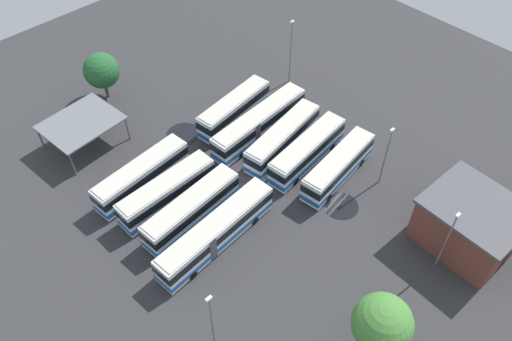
{
  "coord_description": "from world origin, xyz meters",
  "views": [
    {
      "loc": [
        -26.23,
        -29.95,
        44.83
      ],
      "look_at": [
        1.54,
        -0.93,
        1.6
      ],
      "focal_mm": 36.24,
      "sensor_mm": 36.0,
      "label": 1
    }
  ],
  "objects_px": {
    "bus_row0_slot4": "(142,176)",
    "lamp_post_by_building": "(447,239)",
    "bus_row1_slot2": "(283,138)",
    "bus_row0_slot1": "(216,233)",
    "bus_row1_slot1": "(307,151)",
    "bus_row1_slot4": "(234,109)",
    "tree_south_edge": "(101,71)",
    "lamp_post_far_corner": "(291,50)",
    "tree_west_edge": "(382,324)",
    "lamp_post_mid_lot": "(386,154)",
    "bus_row1_slot0": "(338,166)",
    "bus_row0_slot2": "(192,209)",
    "bus_row0_slot3": "(167,192)",
    "lamp_post_near_entrance": "(212,324)",
    "bus_row1_slot3": "(259,123)",
    "maintenance_shelter": "(81,123)",
    "depot_building": "(470,224)"
  },
  "relations": [
    {
      "from": "maintenance_shelter",
      "to": "tree_south_edge",
      "type": "distance_m",
      "value": 9.39
    },
    {
      "from": "bus_row1_slot1",
      "to": "bus_row1_slot3",
      "type": "bearing_deg",
      "value": 95.72
    },
    {
      "from": "bus_row1_slot2",
      "to": "bus_row1_slot1",
      "type": "bearing_deg",
      "value": -81.46
    },
    {
      "from": "bus_row0_slot4",
      "to": "bus_row1_slot4",
      "type": "relative_size",
      "value": 1.05
    },
    {
      "from": "lamp_post_mid_lot",
      "to": "bus_row1_slot0",
      "type": "bearing_deg",
      "value": 128.73
    },
    {
      "from": "lamp_post_near_entrance",
      "to": "bus_row1_slot3",
      "type": "bearing_deg",
      "value": 38.26
    },
    {
      "from": "bus_row1_slot0",
      "to": "bus_row0_slot2",
      "type": "bearing_deg",
      "value": 157.3
    },
    {
      "from": "tree_west_edge",
      "to": "tree_south_edge",
      "type": "xyz_separation_m",
      "value": [
        2.52,
        47.03,
        -0.6
      ]
    },
    {
      "from": "bus_row0_slot3",
      "to": "maintenance_shelter",
      "type": "bearing_deg",
      "value": 96.09
    },
    {
      "from": "bus_row1_slot0",
      "to": "bus_row1_slot1",
      "type": "bearing_deg",
      "value": 99.02
    },
    {
      "from": "lamp_post_by_building",
      "to": "tree_south_edge",
      "type": "xyz_separation_m",
      "value": [
        -9.13,
        45.99,
        -0.26
      ]
    },
    {
      "from": "bus_row1_slot0",
      "to": "maintenance_shelter",
      "type": "bearing_deg",
      "value": 125.69
    },
    {
      "from": "bus_row1_slot3",
      "to": "lamp_post_by_building",
      "type": "distance_m",
      "value": 26.39
    },
    {
      "from": "bus_row1_slot4",
      "to": "lamp_post_mid_lot",
      "type": "relative_size",
      "value": 1.4
    },
    {
      "from": "bus_row1_slot3",
      "to": "bus_row1_slot0",
      "type": "bearing_deg",
      "value": -83.09
    },
    {
      "from": "lamp_post_near_entrance",
      "to": "lamp_post_by_building",
      "type": "bearing_deg",
      "value": -21.27
    },
    {
      "from": "bus_row1_slot0",
      "to": "tree_south_edge",
      "type": "xyz_separation_m",
      "value": [
        -11.05,
        31.32,
        2.39
      ]
    },
    {
      "from": "bus_row1_slot3",
      "to": "maintenance_shelter",
      "type": "height_order",
      "value": "maintenance_shelter"
    },
    {
      "from": "bus_row1_slot1",
      "to": "depot_building",
      "type": "height_order",
      "value": "depot_building"
    },
    {
      "from": "maintenance_shelter",
      "to": "bus_row1_slot4",
      "type": "bearing_deg",
      "value": -30.01
    },
    {
      "from": "lamp_post_mid_lot",
      "to": "lamp_post_by_building",
      "type": "bearing_deg",
      "value": -114.81
    },
    {
      "from": "bus_row1_slot0",
      "to": "tree_south_edge",
      "type": "relative_size",
      "value": 1.74
    },
    {
      "from": "tree_west_edge",
      "to": "bus_row1_slot1",
      "type": "bearing_deg",
      "value": 57.01
    },
    {
      "from": "bus_row0_slot3",
      "to": "tree_south_edge",
      "type": "height_order",
      "value": "tree_south_edge"
    },
    {
      "from": "bus_row1_slot2",
      "to": "lamp_post_near_entrance",
      "type": "distance_m",
      "value": 26.75
    },
    {
      "from": "bus_row1_slot4",
      "to": "maintenance_shelter",
      "type": "height_order",
      "value": "maintenance_shelter"
    },
    {
      "from": "bus_row1_slot1",
      "to": "lamp_post_by_building",
      "type": "distance_m",
      "value": 19.08
    },
    {
      "from": "bus_row0_slot1",
      "to": "lamp_post_far_corner",
      "type": "bearing_deg",
      "value": 28.67
    },
    {
      "from": "bus_row0_slot4",
      "to": "lamp_post_by_building",
      "type": "distance_m",
      "value": 32.84
    },
    {
      "from": "bus_row1_slot4",
      "to": "bus_row1_slot3",
      "type": "bearing_deg",
      "value": -84.06
    },
    {
      "from": "bus_row1_slot4",
      "to": "tree_south_edge",
      "type": "relative_size",
      "value": 1.74
    },
    {
      "from": "bus_row0_slot2",
      "to": "maintenance_shelter",
      "type": "bearing_deg",
      "value": 96.1
    },
    {
      "from": "lamp_post_far_corner",
      "to": "tree_south_edge",
      "type": "relative_size",
      "value": 1.44
    },
    {
      "from": "bus_row0_slot3",
      "to": "bus_row1_slot2",
      "type": "bearing_deg",
      "value": -10.29
    },
    {
      "from": "bus_row1_slot0",
      "to": "lamp_post_by_building",
      "type": "bearing_deg",
      "value": -97.47
    },
    {
      "from": "bus_row1_slot0",
      "to": "lamp_post_far_corner",
      "type": "height_order",
      "value": "lamp_post_far_corner"
    },
    {
      "from": "depot_building",
      "to": "lamp_post_far_corner",
      "type": "relative_size",
      "value": 1.02
    },
    {
      "from": "bus_row1_slot0",
      "to": "bus_row1_slot2",
      "type": "distance_m",
      "value": 7.78
    },
    {
      "from": "bus_row0_slot4",
      "to": "maintenance_shelter",
      "type": "bearing_deg",
      "value": 95.14
    },
    {
      "from": "bus_row1_slot2",
      "to": "lamp_post_by_building",
      "type": "xyz_separation_m",
      "value": [
        -0.73,
        -22.36,
        2.65
      ]
    },
    {
      "from": "tree_south_edge",
      "to": "lamp_post_far_corner",
      "type": "bearing_deg",
      "value": -36.11
    },
    {
      "from": "bus_row0_slot4",
      "to": "bus_row1_slot4",
      "type": "height_order",
      "value": "same"
    },
    {
      "from": "bus_row0_slot3",
      "to": "bus_row0_slot4",
      "type": "height_order",
      "value": "same"
    },
    {
      "from": "bus_row1_slot2",
      "to": "bus_row0_slot1",
      "type": "bearing_deg",
      "value": -161.3
    },
    {
      "from": "bus_row1_slot4",
      "to": "tree_south_edge",
      "type": "distance_m",
      "value": 18.27
    },
    {
      "from": "lamp_post_by_building",
      "to": "bus_row1_slot3",
      "type": "bearing_deg",
      "value": 88.87
    },
    {
      "from": "lamp_post_far_corner",
      "to": "bus_row1_slot0",
      "type": "bearing_deg",
      "value": -119.21
    },
    {
      "from": "bus_row1_slot3",
      "to": "tree_south_edge",
      "type": "xyz_separation_m",
      "value": [
        -9.65,
        19.75,
        2.39
      ]
    },
    {
      "from": "lamp_post_far_corner",
      "to": "bus_row0_slot3",
      "type": "bearing_deg",
      "value": -166.73
    },
    {
      "from": "lamp_post_mid_lot",
      "to": "lamp_post_by_building",
      "type": "relative_size",
      "value": 1.0
    }
  ]
}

